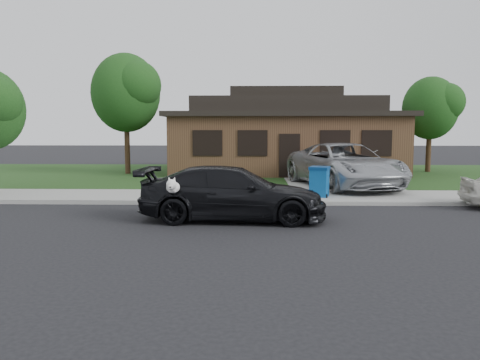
{
  "coord_description": "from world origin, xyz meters",
  "views": [
    {
      "loc": [
        2.24,
        -11.83,
        2.51
      ],
      "look_at": [
        1.87,
        1.06,
        1.1
      ],
      "focal_mm": 35.0,
      "sensor_mm": 36.0,
      "label": 1
    }
  ],
  "objects": [
    {
      "name": "driveway",
      "position": [
        6.0,
        10.0,
        0.07
      ],
      "size": [
        4.5,
        13.0,
        0.14
      ],
      "primitive_type": "cube",
      "color": "gray",
      "rests_on": "ground"
    },
    {
      "name": "recycling_bin",
      "position": [
        4.56,
        4.56,
        0.66
      ],
      "size": [
        0.83,
        0.83,
        1.08
      ],
      "rotation": [
        0.0,
        0.0,
        -0.34
      ],
      "color": "#0C4B8E",
      "rests_on": "sidewalk"
    },
    {
      "name": "ground",
      "position": [
        0.0,
        0.0,
        0.0
      ],
      "size": [
        120.0,
        120.0,
        0.0
      ],
      "primitive_type": "plane",
      "color": "black",
      "rests_on": "ground"
    },
    {
      "name": "lawn",
      "position": [
        0.0,
        13.0,
        0.07
      ],
      "size": [
        60.0,
        13.0,
        0.13
      ],
      "primitive_type": "cube",
      "color": "#193814",
      "rests_on": "ground"
    },
    {
      "name": "tree_1",
      "position": [
        12.14,
        14.4,
        3.71
      ],
      "size": [
        3.15,
        3.0,
        5.25
      ],
      "color": "#332114",
      "rests_on": "ground"
    },
    {
      "name": "house",
      "position": [
        4.0,
        15.0,
        2.13
      ],
      "size": [
        12.6,
        8.6,
        4.65
      ],
      "color": "#422B1C",
      "rests_on": "ground"
    },
    {
      "name": "sidewalk",
      "position": [
        0.0,
        5.0,
        0.06
      ],
      "size": [
        60.0,
        3.0,
        0.12
      ],
      "primitive_type": "cube",
      "color": "gray",
      "rests_on": "ground"
    },
    {
      "name": "minivan",
      "position": [
        5.99,
        7.48,
        1.04
      ],
      "size": [
        4.65,
        7.04,
        1.8
      ],
      "primitive_type": "imported",
      "rotation": [
        0.0,
        0.0,
        0.28
      ],
      "color": "#ABAEB2",
      "rests_on": "driveway"
    },
    {
      "name": "tree_0",
      "position": [
        -4.34,
        12.88,
        4.48
      ],
      "size": [
        3.78,
        3.6,
        6.34
      ],
      "color": "#332114",
      "rests_on": "ground"
    },
    {
      "name": "curb",
      "position": [
        0.0,
        3.5,
        0.06
      ],
      "size": [
        60.0,
        0.12,
        0.12
      ],
      "primitive_type": "cube",
      "color": "gray",
      "rests_on": "ground"
    },
    {
      "name": "sedan",
      "position": [
        1.67,
        0.96,
        0.74
      ],
      "size": [
        5.2,
        2.51,
        1.48
      ],
      "rotation": [
        0.0,
        0.0,
        1.53
      ],
      "color": "black",
      "rests_on": "ground"
    }
  ]
}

